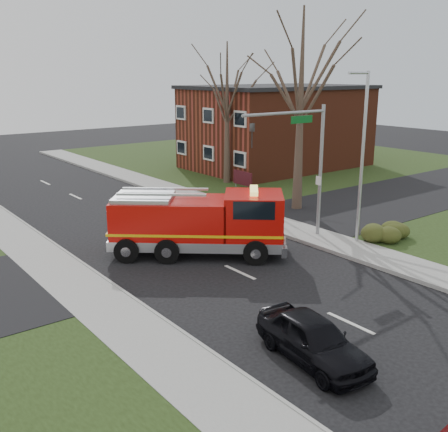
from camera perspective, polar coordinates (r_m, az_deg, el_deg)
ground at (r=22.70m, az=1.73°, el=-6.16°), size 120.00×120.00×0.00m
sidewalk_right at (r=26.81m, az=12.05°, el=-2.90°), size 2.40×80.00×0.15m
sidewalk_left at (r=19.64m, az=-12.62°, el=-9.86°), size 2.40×80.00×0.15m
cross_street_right at (r=41.99m, az=22.39°, el=2.87°), size 30.00×8.00×0.15m
brick_building at (r=47.43m, az=5.81°, el=9.64°), size 15.40×10.40×7.25m
health_center_sign at (r=38.17m, az=2.05°, el=4.11°), size 0.12×2.00×1.40m
hedge_corner at (r=28.23m, az=17.35°, el=-1.28°), size 2.80×2.00×0.90m
bare_tree_near at (r=31.99m, az=8.39°, el=13.58°), size 6.00×6.00×12.00m
bare_tree_far at (r=39.74m, az=0.34°, el=12.71°), size 5.25×5.25×10.50m
traffic_signal_mast at (r=26.02m, az=8.67°, el=7.20°), size 5.29×0.18×6.80m
streetlight_pole at (r=26.21m, az=14.78°, el=6.58°), size 1.48×0.16×8.40m
fire_engine at (r=24.52m, az=-2.63°, el=-0.93°), size 7.80×7.19×3.20m
parked_car_maroon at (r=16.14m, az=9.67°, el=-13.05°), size 2.15×4.29×1.40m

